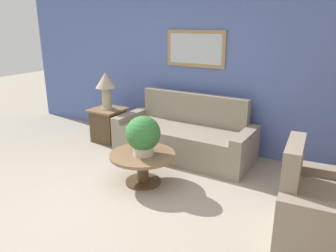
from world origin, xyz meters
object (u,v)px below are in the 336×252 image
(potted_plant_on_table, at_px, (143,135))
(table_lamp, at_px, (106,84))
(armchair, at_px, (321,209))
(coffee_table, at_px, (143,162))
(couch_main, at_px, (184,137))
(side_table, at_px, (108,124))

(potted_plant_on_table, bearing_deg, table_lamp, 145.56)
(armchair, bearing_deg, coffee_table, 83.77)
(coffee_table, bearing_deg, couch_main, 89.20)
(armchair, relative_size, side_table, 1.86)
(side_table, relative_size, potted_plant_on_table, 1.16)
(coffee_table, bearing_deg, armchair, -0.55)
(armchair, height_order, table_lamp, table_lamp)
(couch_main, bearing_deg, side_table, -175.84)
(armchair, relative_size, potted_plant_on_table, 2.16)
(couch_main, distance_m, armchair, 2.52)
(coffee_table, xyz_separation_m, potted_plant_on_table, (0.03, -0.01, 0.40))
(couch_main, bearing_deg, potted_plant_on_table, -89.35)
(table_lamp, bearing_deg, coffee_table, -34.62)
(potted_plant_on_table, bearing_deg, coffee_table, 155.92)
(couch_main, relative_size, armchair, 1.97)
(coffee_table, bearing_deg, potted_plant_on_table, -24.08)
(table_lamp, bearing_deg, side_table, -90.00)
(side_table, bearing_deg, couch_main, 4.16)
(table_lamp, bearing_deg, potted_plant_on_table, -34.44)
(armchair, relative_size, coffee_table, 1.29)
(couch_main, height_order, coffee_table, couch_main)
(couch_main, distance_m, coffee_table, 1.16)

